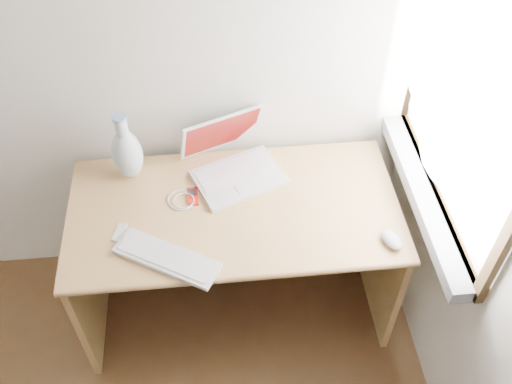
{
  "coord_description": "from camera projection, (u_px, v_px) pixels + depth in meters",
  "views": [
    {
      "loc": [
        0.88,
        -0.15,
        2.45
      ],
      "look_at": [
        1.03,
        1.35,
        0.82
      ],
      "focal_mm": 40.0,
      "sensor_mm": 36.0,
      "label": 1
    }
  ],
  "objects": [
    {
      "name": "mouse",
      "position": [
        392.0,
        240.0,
        2.17
      ],
      "size": [
        0.1,
        0.12,
        0.04
      ],
      "primitive_type": "ellipsoid",
      "rotation": [
        0.0,
        0.0,
        0.34
      ],
      "color": "white",
      "rests_on": "desk"
    },
    {
      "name": "ipod",
      "position": [
        193.0,
        196.0,
        2.34
      ],
      "size": [
        0.05,
        0.1,
        0.01
      ],
      "rotation": [
        0.0,
        0.0,
        0.04
      ],
      "color": "#AF1A0C",
      "rests_on": "desk"
    },
    {
      "name": "laptop",
      "position": [
        238.0,
        161.0,
        2.41
      ],
      "size": [
        0.43,
        0.42,
        0.25
      ],
      "rotation": [
        0.0,
        0.0,
        0.37
      ],
      "color": "white",
      "rests_on": "desk"
    },
    {
      "name": "desk",
      "position": [
        234.0,
        224.0,
        2.51
      ],
      "size": [
        1.35,
        0.67,
        0.71
      ],
      "color": "tan",
      "rests_on": "floor"
    },
    {
      "name": "vase",
      "position": [
        127.0,
        153.0,
        2.34
      ],
      "size": [
        0.13,
        0.13,
        0.32
      ],
      "color": "silver",
      "rests_on": "desk"
    },
    {
      "name": "remote",
      "position": [
        119.0,
        232.0,
        2.22
      ],
      "size": [
        0.06,
        0.1,
        0.01
      ],
      "primitive_type": "cube",
      "rotation": [
        0.0,
        0.0,
        -0.29
      ],
      "color": "white",
      "rests_on": "desk"
    },
    {
      "name": "window",
      "position": [
        462.0,
        95.0,
        1.89
      ],
      "size": [
        0.11,
        0.99,
        1.1
      ],
      "color": "silver",
      "rests_on": "right_wall"
    },
    {
      "name": "cable_coil",
      "position": [
        181.0,
        200.0,
        2.33
      ],
      "size": [
        0.15,
        0.15,
        0.01
      ],
      "primitive_type": "torus",
      "rotation": [
        0.0,
        0.0,
        0.39
      ],
      "color": "white",
      "rests_on": "desk"
    },
    {
      "name": "external_keyboard",
      "position": [
        167.0,
        258.0,
        2.13
      ],
      "size": [
        0.42,
        0.32,
        0.02
      ],
      "rotation": [
        0.0,
        0.0,
        -0.54
      ],
      "color": "white",
      "rests_on": "desk"
    }
  ]
}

